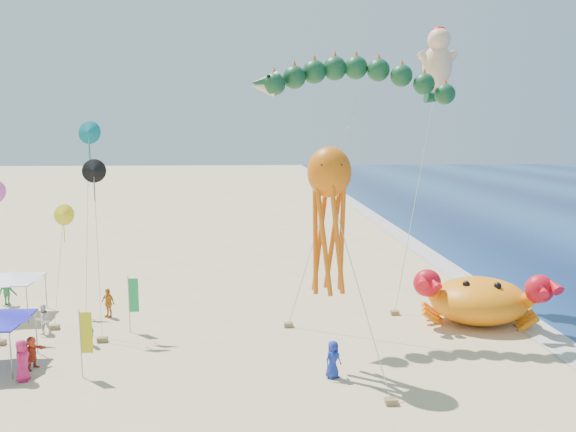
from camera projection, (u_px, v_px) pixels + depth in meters
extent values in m
plane|color=#D1B784|center=(329.00, 344.00, 29.34)|extent=(320.00, 320.00, 0.00)
plane|color=silver|center=(550.00, 338.00, 30.12)|extent=(320.00, 320.00, 0.00)
ellipsoid|color=orange|center=(479.00, 301.00, 32.42)|extent=(6.61, 5.94, 2.66)
sphere|color=red|center=(435.00, 287.00, 30.95)|extent=(1.58, 1.58, 1.58)
sphere|color=black|center=(472.00, 285.00, 31.28)|extent=(0.41, 0.41, 0.41)
sphere|color=red|center=(540.00, 285.00, 31.34)|extent=(1.58, 1.58, 1.58)
sphere|color=black|center=(501.00, 285.00, 31.38)|extent=(0.41, 0.41, 0.41)
cone|color=#103C20|center=(264.00, 83.00, 30.24)|extent=(1.53, 1.13, 1.25)
cylinder|color=#B2B2B2|center=(323.00, 212.00, 31.27)|extent=(3.89, 0.50, 12.87)
cube|color=olive|center=(289.00, 325.00, 31.88)|extent=(0.50, 0.35, 0.25)
ellipsoid|color=#FFCA9B|center=(437.00, 66.00, 36.50)|extent=(1.90, 1.57, 2.80)
sphere|color=#FFCA9B|center=(439.00, 40.00, 36.08)|extent=(1.46, 1.46, 1.46)
ellipsoid|color=red|center=(439.00, 31.00, 36.09)|extent=(0.95, 0.95, 0.66)
cylinder|color=#B2B2B2|center=(416.00, 194.00, 35.34)|extent=(3.60, 4.61, 13.99)
cube|color=olive|center=(395.00, 313.00, 34.01)|extent=(0.50, 0.35, 0.25)
ellipsoid|color=#DE620B|center=(329.00, 172.00, 25.21)|extent=(2.00, 1.80, 2.30)
cylinder|color=#B2B2B2|center=(359.00, 288.00, 24.07)|extent=(2.14, 3.98, 8.40)
cube|color=olive|center=(391.00, 401.00, 22.82)|extent=(0.50, 0.35, 0.25)
cylinder|color=gray|center=(11.00, 356.00, 25.03)|extent=(0.06, 0.06, 2.20)
cylinder|color=gray|center=(36.00, 332.00, 27.98)|extent=(0.06, 0.06, 2.20)
cylinder|color=gray|center=(27.00, 305.00, 32.33)|extent=(0.06, 0.06, 2.20)
cylinder|color=gray|center=(46.00, 291.00, 35.29)|extent=(0.06, 0.06, 2.20)
cube|color=white|center=(10.00, 280.00, 33.54)|extent=(3.23, 3.23, 0.08)
cone|color=white|center=(10.00, 276.00, 33.51)|extent=(3.56, 3.56, 0.45)
cylinder|color=gray|center=(81.00, 343.00, 25.14)|extent=(0.05, 0.05, 3.20)
cube|color=gold|center=(87.00, 333.00, 25.08)|extent=(0.50, 0.04, 1.90)
cylinder|color=gray|center=(129.00, 304.00, 30.88)|extent=(0.05, 0.05, 3.20)
cube|color=green|center=(134.00, 295.00, 30.83)|extent=(0.50, 0.04, 1.90)
imported|color=#1B549E|center=(89.00, 330.00, 29.09)|extent=(0.70, 0.63, 1.61)
imported|color=red|center=(32.00, 353.00, 26.14)|extent=(1.03, 1.52, 1.58)
imported|color=#C31F59|center=(22.00, 360.00, 24.88)|extent=(0.62, 0.94, 1.90)
imported|color=#1B2FA1|center=(333.00, 359.00, 25.22)|extent=(1.01, 0.92, 1.73)
imported|color=orange|center=(108.00, 303.00, 33.49)|extent=(1.10, 0.95, 1.78)
imported|color=silver|center=(43.00, 319.00, 30.75)|extent=(1.03, 1.00, 1.67)
imported|color=#246D41|center=(7.00, 291.00, 35.86)|extent=(1.30, 0.88, 1.86)
cone|color=yellow|center=(63.00, 215.00, 34.01)|extent=(1.30, 0.51, 1.32)
cylinder|color=#B2B2B2|center=(62.00, 268.00, 32.99)|extent=(0.55, 3.04, 5.79)
cube|color=olive|center=(61.00, 324.00, 31.96)|extent=(0.50, 0.35, 0.25)
cone|color=#0A6A78|center=(89.00, 132.00, 31.31)|extent=(1.30, 0.51, 1.32)
cylinder|color=#B2B2B2|center=(91.00, 233.00, 30.66)|extent=(0.55, 3.04, 10.74)
cube|color=olive|center=(93.00, 337.00, 29.99)|extent=(0.50, 0.35, 0.25)
cone|color=black|center=(93.00, 171.00, 30.27)|extent=(1.30, 0.51, 1.32)
cylinder|color=#B2B2B2|center=(95.00, 257.00, 29.47)|extent=(0.55, 3.04, 8.68)
cube|color=olive|center=(96.00, 347.00, 28.65)|extent=(0.50, 0.35, 0.25)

